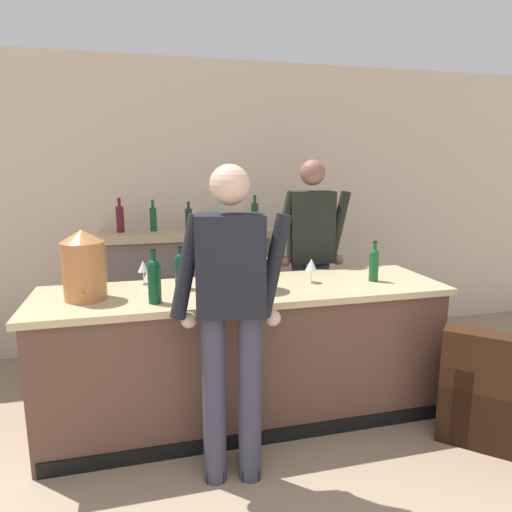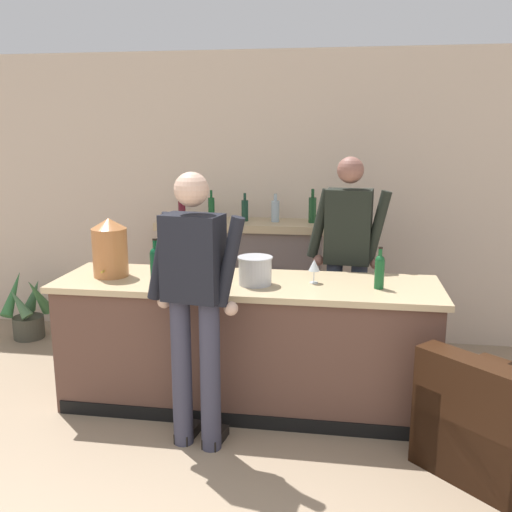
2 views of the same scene
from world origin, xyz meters
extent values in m
cube|color=beige|center=(0.00, 4.01, 1.38)|extent=(12.00, 0.07, 2.75)
cube|color=brown|center=(0.22, 2.45, 0.46)|extent=(2.69, 0.70, 0.92)
cube|color=tan|center=(0.22, 2.45, 0.94)|extent=(2.76, 0.77, 0.04)
cube|color=black|center=(0.22, 2.09, 0.05)|extent=(2.64, 0.01, 0.10)
cube|color=gray|center=(-0.02, 3.76, 0.56)|extent=(1.45, 0.44, 1.12)
cube|color=black|center=(-0.02, 3.53, 0.42)|extent=(0.80, 0.02, 0.72)
cube|color=tan|center=(-0.02, 3.74, 1.16)|extent=(1.61, 0.52, 0.07)
cylinder|color=#561522|center=(-0.62, 3.74, 1.31)|extent=(0.07, 0.07, 0.23)
cylinder|color=#561522|center=(-0.62, 3.74, 1.46)|extent=(0.03, 0.03, 0.08)
cylinder|color=#144B24|center=(-0.33, 3.74, 1.30)|extent=(0.06, 0.06, 0.21)
cylinder|color=#144B24|center=(-0.33, 3.74, 1.44)|extent=(0.02, 0.02, 0.07)
cylinder|color=#143628|center=(-0.01, 3.74, 1.29)|extent=(0.06, 0.06, 0.20)
cylinder|color=#143628|center=(-0.01, 3.74, 1.42)|extent=(0.03, 0.03, 0.07)
cylinder|color=#9EB4C3|center=(0.27, 3.74, 1.29)|extent=(0.08, 0.08, 0.20)
cylinder|color=#9EB4C3|center=(0.27, 3.74, 1.42)|extent=(0.03, 0.03, 0.07)
cylinder|color=#1A4624|center=(0.62, 3.74, 1.31)|extent=(0.07, 0.07, 0.23)
cylinder|color=#1A4624|center=(0.62, 3.74, 1.46)|extent=(0.03, 0.03, 0.08)
cube|color=black|center=(1.93, 1.85, 0.19)|extent=(1.16, 1.16, 0.39)
cube|color=black|center=(1.72, 1.63, 0.38)|extent=(0.74, 0.72, 0.77)
cube|color=black|center=(1.70, 2.07, 0.26)|extent=(0.69, 0.71, 0.53)
cylinder|color=#454538|center=(-2.16, 3.50, 0.11)|extent=(0.30, 0.30, 0.22)
cylinder|color=#332319|center=(-2.16, 3.50, 0.21)|extent=(0.27, 0.27, 0.02)
cone|color=#3D703F|center=(-2.02, 3.49, 0.44)|extent=(0.14, 0.38, 0.44)
cone|color=#417048|center=(-2.13, 3.60, 0.41)|extent=(0.28, 0.17, 0.36)
cone|color=#37743E|center=(-2.30, 3.50, 0.45)|extent=(0.14, 0.38, 0.45)
cone|color=#4A7149|center=(-2.18, 3.41, 0.38)|extent=(0.30, 0.18, 0.32)
cylinder|color=#38384A|center=(0.10, 1.82, 0.50)|extent=(0.13, 0.13, 1.00)
cube|color=black|center=(0.11, 1.88, 0.04)|extent=(0.14, 0.25, 0.07)
cylinder|color=#38384A|center=(-0.10, 1.85, 0.50)|extent=(0.13, 0.13, 1.00)
cube|color=black|center=(-0.09, 1.92, 0.04)|extent=(0.14, 0.25, 0.07)
cube|color=black|center=(0.00, 1.83, 1.27)|extent=(0.39, 0.28, 0.53)
cylinder|color=black|center=(0.23, 1.81, 1.25)|extent=(0.20, 0.08, 0.57)
sphere|color=#D3A990|center=(0.23, 1.83, 0.95)|extent=(0.09, 0.09, 0.09)
cylinder|color=black|center=(-0.22, 1.89, 1.25)|extent=(0.20, 0.08, 0.57)
sphere|color=#D3A990|center=(-0.22, 1.91, 0.95)|extent=(0.09, 0.09, 0.09)
sphere|color=#D3A990|center=(0.00, 1.83, 1.68)|extent=(0.21, 0.21, 0.21)
cylinder|color=#2E384A|center=(0.84, 3.11, 0.49)|extent=(0.13, 0.13, 0.97)
cube|color=black|center=(0.83, 3.04, 0.04)|extent=(0.13, 0.25, 0.07)
cylinder|color=#2E384A|center=(1.04, 3.08, 0.49)|extent=(0.13, 0.13, 0.97)
cube|color=black|center=(1.03, 3.01, 0.04)|extent=(0.13, 0.25, 0.07)
cube|color=black|center=(0.94, 3.09, 1.27)|extent=(0.38, 0.26, 0.60)
cylinder|color=black|center=(0.71, 3.10, 1.29)|extent=(0.20, 0.08, 0.57)
sphere|color=#8F5D50|center=(0.71, 3.08, 0.99)|extent=(0.09, 0.09, 0.09)
cylinder|color=black|center=(1.17, 3.05, 1.29)|extent=(0.20, 0.08, 0.57)
sphere|color=#8F5D50|center=(1.17, 3.03, 0.99)|extent=(0.09, 0.09, 0.09)
sphere|color=#8F5D50|center=(0.94, 3.09, 1.72)|extent=(0.21, 0.21, 0.21)
cylinder|color=#B76F3D|center=(-0.80, 2.44, 1.14)|extent=(0.26, 0.26, 0.36)
cone|color=#B76F3D|center=(-0.80, 2.44, 1.36)|extent=(0.26, 0.26, 0.08)
cylinder|color=#B29333|center=(-0.80, 2.29, 1.03)|extent=(0.02, 0.04, 0.02)
cylinder|color=silver|center=(0.30, 2.38, 1.05)|extent=(0.23, 0.23, 0.19)
cylinder|color=silver|center=(0.30, 2.38, 1.15)|extent=(0.25, 0.25, 0.01)
cylinder|color=#233F2C|center=(-0.05, 2.49, 1.06)|extent=(0.07, 0.07, 0.19)
sphere|color=#233F2C|center=(-0.05, 2.49, 1.15)|extent=(0.07, 0.07, 0.07)
cylinder|color=#233F2C|center=(-0.05, 2.49, 1.19)|extent=(0.03, 0.03, 0.07)
cylinder|color=black|center=(-0.05, 2.49, 1.23)|extent=(0.03, 0.03, 0.01)
cylinder|color=#0C4129|center=(-0.20, 2.55, 1.06)|extent=(0.08, 0.08, 0.20)
sphere|color=#0C4129|center=(-0.20, 2.55, 1.16)|extent=(0.08, 0.08, 0.08)
cylinder|color=#0C4129|center=(-0.20, 2.55, 1.20)|extent=(0.03, 0.03, 0.08)
cylinder|color=black|center=(-0.20, 2.55, 1.25)|extent=(0.04, 0.04, 0.01)
cylinder|color=#165327|center=(1.16, 2.40, 1.06)|extent=(0.07, 0.07, 0.20)
sphere|color=#165327|center=(1.16, 2.40, 1.16)|extent=(0.06, 0.06, 0.06)
cylinder|color=#165327|center=(1.16, 2.40, 1.20)|extent=(0.03, 0.03, 0.08)
cylinder|color=black|center=(1.16, 2.40, 1.25)|extent=(0.03, 0.03, 0.01)
cylinder|color=#0B4222|center=(-0.38, 2.25, 1.08)|extent=(0.08, 0.08, 0.23)
sphere|color=#0B4222|center=(-0.38, 2.25, 1.19)|extent=(0.07, 0.07, 0.07)
cylinder|color=#0B4222|center=(-0.38, 2.25, 1.24)|extent=(0.03, 0.03, 0.09)
cylinder|color=black|center=(-0.38, 2.25, 1.29)|extent=(0.03, 0.03, 0.01)
cylinder|color=silver|center=(-0.44, 2.73, 0.96)|extent=(0.07, 0.07, 0.01)
cylinder|color=silver|center=(-0.44, 2.73, 1.01)|extent=(0.01, 0.01, 0.08)
cone|color=silver|center=(-0.44, 2.73, 1.09)|extent=(0.08, 0.08, 0.08)
cylinder|color=silver|center=(-0.40, 2.52, 0.96)|extent=(0.07, 0.07, 0.01)
cylinder|color=silver|center=(-0.40, 2.52, 1.01)|extent=(0.01, 0.01, 0.08)
cone|color=silver|center=(-0.40, 2.52, 1.09)|extent=(0.08, 0.08, 0.09)
cylinder|color=silver|center=(0.71, 2.48, 0.96)|extent=(0.06, 0.06, 0.01)
cylinder|color=silver|center=(0.71, 2.48, 1.01)|extent=(0.01, 0.01, 0.08)
cone|color=silver|center=(0.71, 2.48, 1.09)|extent=(0.08, 0.08, 0.08)
camera|label=1|loc=(-0.45, -0.47, 1.78)|focal=32.00mm
camera|label=2|loc=(0.90, -1.46, 2.03)|focal=40.00mm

